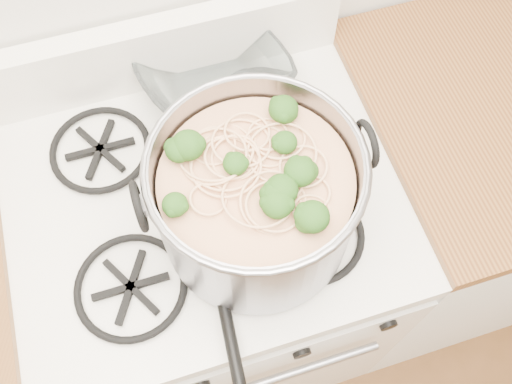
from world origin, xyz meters
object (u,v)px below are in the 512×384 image
(glass_bowl, at_px, (215,81))
(spatula, at_px, (213,255))
(stock_pot, at_px, (256,199))
(gas_range, at_px, (217,272))

(glass_bowl, bearing_deg, spatula, -106.04)
(stock_pot, bearing_deg, gas_range, 126.86)
(spatula, height_order, glass_bowl, glass_bowl)
(stock_pot, distance_m, spatula, 0.14)
(spatula, bearing_deg, glass_bowl, 78.75)
(gas_range, xyz_separation_m, spatula, (-0.01, -0.14, 0.50))
(spatula, bearing_deg, gas_range, 89.12)
(stock_pot, xyz_separation_m, glass_bowl, (0.01, 0.33, -0.10))
(stock_pot, distance_m, glass_bowl, 0.34)
(stock_pot, bearing_deg, glass_bowl, 87.50)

